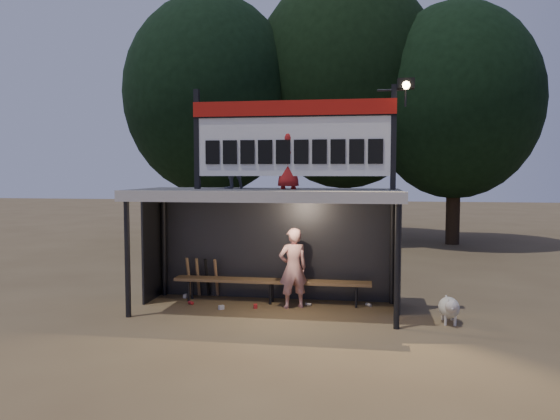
# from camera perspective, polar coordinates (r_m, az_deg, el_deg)

# --- Properties ---
(ground) EXTENTS (80.00, 80.00, 0.00)m
(ground) POSITION_cam_1_polar(r_m,az_deg,el_deg) (10.65, -1.43, -10.39)
(ground) COLOR brown
(ground) RESTS_ON ground
(player) EXTENTS (0.68, 0.58, 1.57)m
(player) POSITION_cam_1_polar(r_m,az_deg,el_deg) (10.64, 1.37, -6.08)
(player) COLOR white
(player) RESTS_ON ground
(child_a) EXTENTS (0.62, 0.60, 1.01)m
(child_a) POSITION_cam_1_polar(r_m,az_deg,el_deg) (10.84, -5.11, 4.91)
(child_a) COLOR slate
(child_a) RESTS_ON dugout_shelter
(child_b) EXTENTS (0.54, 0.36, 1.07)m
(child_b) POSITION_cam_1_polar(r_m,az_deg,el_deg) (10.32, 0.89, 5.17)
(child_b) COLOR #A41A19
(child_b) RESTS_ON dugout_shelter
(dugout_shelter) EXTENTS (5.10, 2.08, 2.32)m
(dugout_shelter) POSITION_cam_1_polar(r_m,az_deg,el_deg) (10.59, -1.20, -0.34)
(dugout_shelter) COLOR #39393B
(dugout_shelter) RESTS_ON ground
(scoreboard_assembly) EXTENTS (4.10, 0.27, 1.99)m
(scoreboard_assembly) POSITION_cam_1_polar(r_m,az_deg,el_deg) (10.25, 1.63, 7.79)
(scoreboard_assembly) COLOR black
(scoreboard_assembly) RESTS_ON dugout_shelter
(bench) EXTENTS (4.00, 0.35, 0.48)m
(bench) POSITION_cam_1_polar(r_m,az_deg,el_deg) (11.08, -0.91, -7.52)
(bench) COLOR brown
(bench) RESTS_ON ground
(tree_left) EXTENTS (6.46, 6.46, 9.27)m
(tree_left) POSITION_cam_1_polar(r_m,az_deg,el_deg) (21.18, -7.29, 11.75)
(tree_left) COLOR #312116
(tree_left) RESTS_ON ground
(tree_mid) EXTENTS (7.22, 7.22, 10.36)m
(tree_mid) POSITION_cam_1_polar(r_m,az_deg,el_deg) (21.95, 6.83, 13.20)
(tree_mid) COLOR black
(tree_mid) RESTS_ON ground
(tree_right) EXTENTS (6.08, 6.08, 8.72)m
(tree_right) POSITION_cam_1_polar(r_m,az_deg,el_deg) (21.03, 17.85, 10.75)
(tree_right) COLOR black
(tree_right) RESTS_ON ground
(dog) EXTENTS (0.36, 0.81, 0.49)m
(dog) POSITION_cam_1_polar(r_m,az_deg,el_deg) (10.12, 17.27, -9.71)
(dog) COLOR beige
(dog) RESTS_ON ground
(bats) EXTENTS (0.68, 0.35, 0.84)m
(bats) POSITION_cam_1_polar(r_m,az_deg,el_deg) (11.70, -8.11, -6.97)
(bats) COLOR olive
(bats) RESTS_ON ground
(litter) EXTENTS (3.91, 0.93, 0.08)m
(litter) POSITION_cam_1_polar(r_m,az_deg,el_deg) (11.00, -2.84, -9.73)
(litter) COLOR red
(litter) RESTS_ON ground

